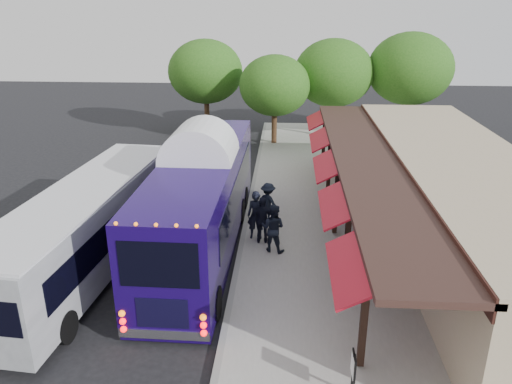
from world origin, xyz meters
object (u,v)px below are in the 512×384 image
(ped_c, at_px, (263,220))
(city_bus, at_px, (88,226))
(sign_board, at_px, (353,368))
(coach_bus, at_px, (202,197))
(ped_b, at_px, (273,228))
(ped_d, at_px, (268,202))
(ped_a, at_px, (256,215))

(ped_c, bearing_deg, city_bus, 18.98)
(ped_c, xyz_separation_m, sign_board, (2.57, -8.08, -0.16))
(coach_bus, relative_size, ped_c, 6.58)
(city_bus, relative_size, ped_b, 6.18)
(ped_c, relative_size, ped_d, 1.09)
(city_bus, bearing_deg, coach_bus, 32.65)
(city_bus, height_order, ped_d, city_bus)
(ped_c, xyz_separation_m, ped_d, (0.13, 2.03, -0.08))
(ped_b, distance_m, ped_c, 0.82)
(ped_b, height_order, ped_d, ped_b)
(sign_board, bearing_deg, ped_a, 108.10)
(city_bus, height_order, ped_a, city_bus)
(ped_a, height_order, sign_board, ped_a)
(ped_d, relative_size, sign_board, 1.49)
(ped_d, bearing_deg, city_bus, 68.04)
(ped_a, bearing_deg, city_bus, -152.44)
(ped_a, bearing_deg, sign_board, -68.03)
(ped_b, bearing_deg, ped_d, -66.58)
(ped_c, height_order, ped_d, ped_c)
(ped_a, distance_m, ped_c, 0.46)
(city_bus, relative_size, ped_a, 5.93)
(city_bus, relative_size, ped_d, 6.70)
(coach_bus, relative_size, ped_d, 7.16)
(city_bus, height_order, ped_c, city_bus)
(city_bus, bearing_deg, sign_board, -29.09)
(ped_d, bearing_deg, ped_c, 119.93)
(ped_b, height_order, ped_c, ped_c)
(ped_d, bearing_deg, ped_b, 129.68)
(city_bus, bearing_deg, ped_c, 25.24)
(ped_a, height_order, ped_c, ped_a)
(ped_d, distance_m, sign_board, 10.40)
(ped_a, xyz_separation_m, sign_board, (2.85, -8.45, -0.20))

